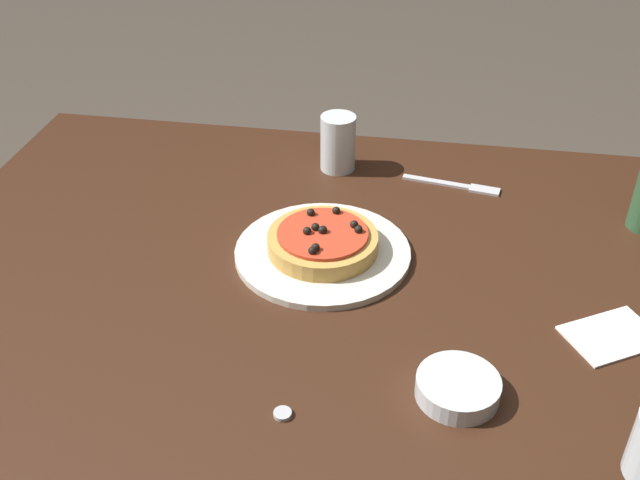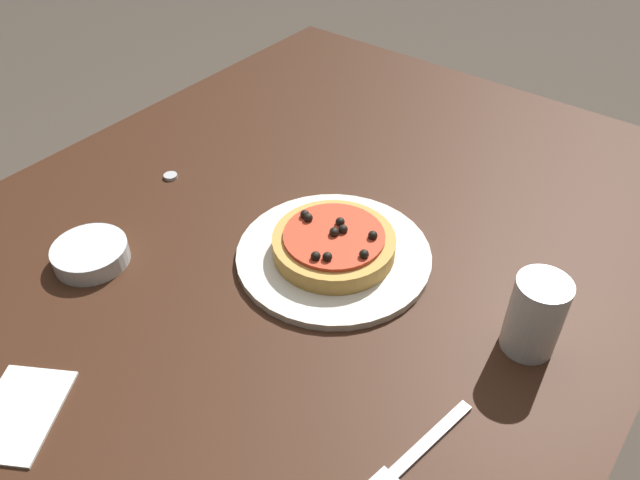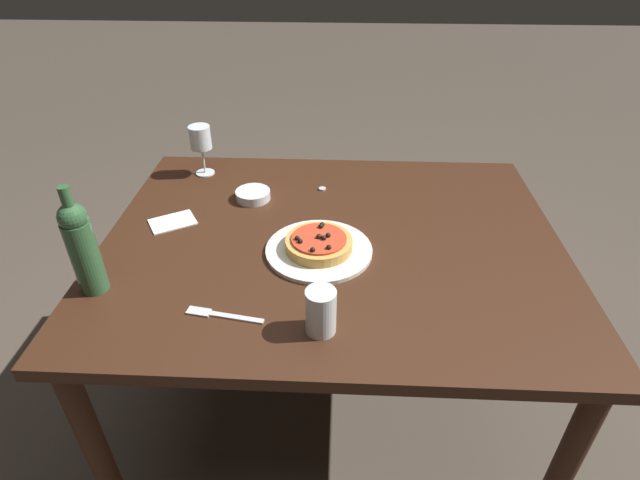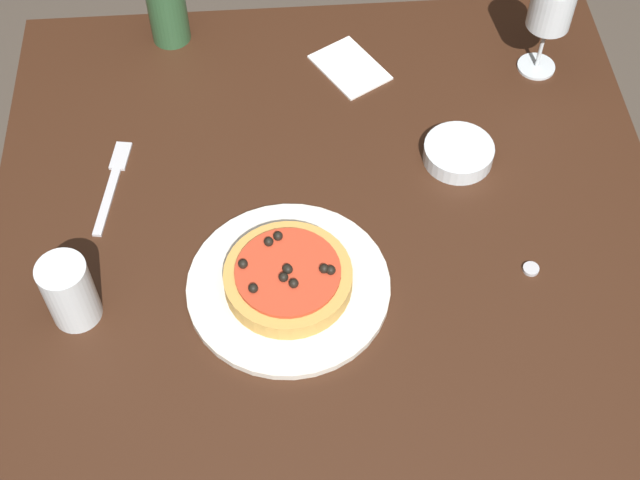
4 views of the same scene
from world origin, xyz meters
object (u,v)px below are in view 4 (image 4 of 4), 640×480
Objects in this scene: pizza at (288,278)px; wine_glass at (551,9)px; water_cup at (69,292)px; fork at (113,181)px; dinner_plate at (289,286)px; dining_table at (337,336)px; side_bowl at (458,153)px; bottle_cap at (531,269)px.

wine_glass is at bearing -46.91° from pizza.
fork is (0.24, -0.03, -0.05)m from water_cup.
water_cup reaches higher than pizza.
pizza is 0.98× the size of fork.
dinner_plate is 2.62× the size of water_cup.
dinner_plate reaches higher than dining_table.
dinner_plate is (0.03, 0.07, 0.09)m from dining_table.
dining_table is 0.35m from side_bowl.
pizza is 0.37m from side_bowl.
dining_table is 0.43m from fork.
water_cup reaches higher than bottle_cap.
side_bowl is 0.55m from fork.
water_cup reaches higher than dinner_plate.
pizza is at bearing 128.69° from side_bowl.
water_cup is at bearing 93.59° from dinner_plate.
wine_glass is (0.43, -0.46, 0.12)m from dinner_plate.
bottle_cap is (-0.42, 0.10, -0.13)m from wine_glass.
dining_table is at bearing -117.44° from fork.
pizza reaches higher than bottle_cap.
dinner_plate is 12.30× the size of bottle_cap.
dining_table is 11.60× the size of water_cup.
dinner_plate is 0.31m from water_cup.
pizza is at bearing -86.39° from water_cup.
side_bowl is (0.26, -0.22, 0.10)m from dining_table.
water_cup is at bearing 120.48° from wine_glass.
dinner_plate is at bearing -119.87° from fork.
bottle_cap is (-0.21, -0.62, 0.00)m from fork.
pizza is 0.35m from fork.
dining_table is at bearing -92.39° from water_cup.
wine_glass reaches higher than dinner_plate.
water_cup is 0.25m from fork.
side_bowl is 0.60× the size of fork.
dining_table is at bearing 140.03° from wine_glass.
wine_glass is (0.46, -0.39, 0.22)m from dining_table.
dining_table is 4.43× the size of dinner_plate.
side_bowl is at bearing -39.31° from dining_table.
wine_glass is at bearing -13.25° from bottle_cap.
dinner_plate reaches higher than fork.
dining_table is 0.12m from dinner_plate.
dinner_plate is 0.36m from bottle_cap.
water_cup reaches higher than dining_table.
dining_table is 0.40m from water_cup.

